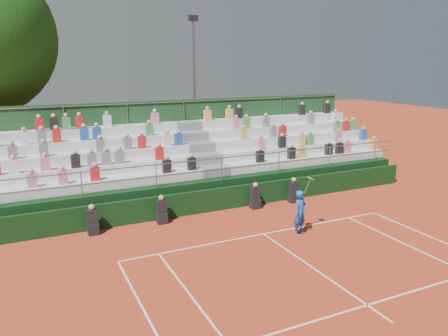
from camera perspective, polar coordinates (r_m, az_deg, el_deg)
name	(u,v)px	position (r m, az deg, el deg)	size (l,w,h in m)	color
ground	(263,234)	(16.77, 5.18, -8.58)	(90.00, 90.00, 0.00)	#B93D1E
courtside_wall	(227,198)	(19.25, 0.38, -3.95)	(20.00, 0.15, 1.00)	black
line_officials	(207,205)	(18.42, -2.24, -4.87)	(9.42, 0.40, 1.19)	black
grandstand	(199,169)	(21.95, -3.30, -0.19)	(20.00, 5.20, 4.40)	black
tennis_player	(300,213)	(16.59, 9.95, -5.78)	(0.90, 0.62, 2.22)	blue
floodlight_mast	(194,78)	(28.94, -3.92, 11.60)	(0.60, 0.25, 9.17)	gray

